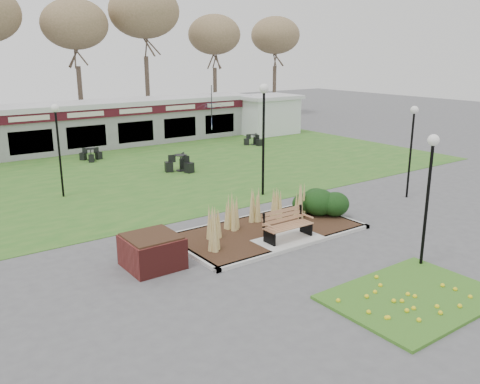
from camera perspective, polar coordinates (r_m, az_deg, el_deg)
ground at (r=16.45m, az=5.76°, el=-5.80°), size 100.00×100.00×0.00m
lawn at (r=26.22m, az=-11.88°, el=2.10°), size 34.00×16.00×0.02m
flower_bed at (r=13.65m, az=18.90°, el=-10.96°), size 4.20×3.00×0.16m
planting_bed at (r=18.08m, az=5.99°, el=-2.58°), size 6.75×3.40×1.27m
park_bench at (r=16.42m, az=5.24°, el=-3.64°), size 1.70×0.66×0.93m
brick_planter at (r=14.76m, az=-9.84°, el=-6.53°), size 1.50×1.50×0.95m
food_pavilion at (r=33.29m, az=-17.74°, el=7.08°), size 24.60×3.40×2.90m
service_hut at (r=38.06m, az=3.08°, el=8.73°), size 4.40×3.40×2.83m
tree_backdrop at (r=40.77m, az=-22.38°, el=17.83°), size 47.24×5.24×10.36m
lamp_post_near_left at (r=14.81m, az=20.57°, el=2.13°), size 0.32×0.32×3.82m
lamp_post_near_right at (r=22.01m, az=18.80°, el=6.44°), size 0.32×0.32×3.83m
lamp_post_mid_left at (r=22.20m, az=-19.84°, el=6.55°), size 0.32×0.32×3.90m
lamp_post_mid_right at (r=21.14m, az=2.68°, el=8.62°), size 0.39×0.39×4.69m
bistro_set_b at (r=29.78m, az=-16.38°, el=3.85°), size 1.20×1.24×0.67m
bistro_set_c at (r=26.22m, az=-6.68°, el=2.98°), size 1.54×1.53×0.84m
bistro_set_d at (r=33.46m, az=1.57°, el=5.72°), size 1.27×1.16×0.68m
patio_umbrella at (r=35.19m, az=-3.19°, el=8.53°), size 2.73×2.75×2.63m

